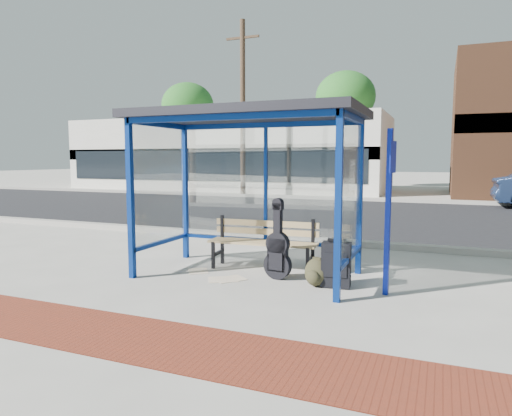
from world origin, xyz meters
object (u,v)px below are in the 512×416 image
at_px(guitar_bag, 278,251).
at_px(backpack, 316,273).
at_px(bench, 264,240).
at_px(suitcase, 336,265).

height_order(guitar_bag, backpack, guitar_bag).
bearing_deg(backpack, bench, 153.87).
relative_size(bench, suitcase, 2.60).
bearing_deg(bench, backpack, -36.39).
bearing_deg(guitar_bag, backpack, -7.74).
distance_m(bench, backpack, 1.25).
relative_size(guitar_bag, suitcase, 1.66).
height_order(bench, backpack, bench).
xyz_separation_m(guitar_bag, backpack, (0.61, -0.16, -0.22)).
bearing_deg(guitar_bag, bench, 136.02).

